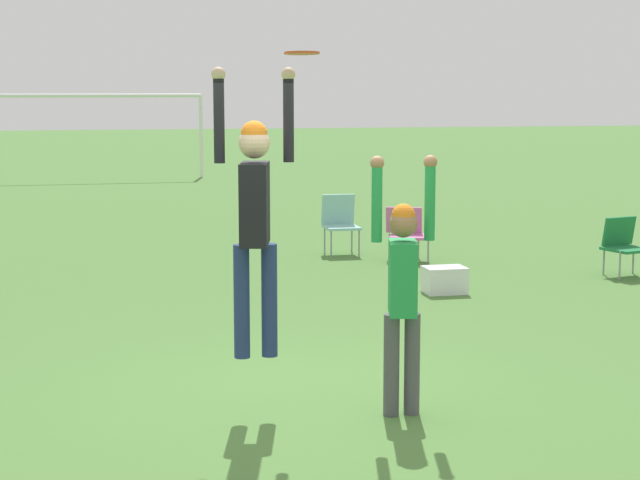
{
  "coord_description": "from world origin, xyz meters",
  "views": [
    {
      "loc": [
        -1.65,
        -8.09,
        2.45
      ],
      "look_at": [
        0.18,
        -0.13,
        1.3
      ],
      "focal_mm": 60.0,
      "sensor_mm": 36.0,
      "label": 1
    }
  ],
  "objects_px": {
    "frisbee": "(302,53)",
    "cooler_box": "(445,280)",
    "camping_chair_1": "(407,230)",
    "camping_chair_2": "(340,220)",
    "person_jumping": "(255,205)",
    "person_defending": "(403,281)",
    "camping_chair_0": "(624,242)"
  },
  "relations": [
    {
      "from": "camping_chair_1",
      "to": "person_jumping",
      "type": "bearing_deg",
      "value": 86.81
    },
    {
      "from": "frisbee",
      "to": "camping_chair_0",
      "type": "relative_size",
      "value": 0.33
    },
    {
      "from": "camping_chair_0",
      "to": "person_jumping",
      "type": "bearing_deg",
      "value": 26.26
    },
    {
      "from": "camping_chair_0",
      "to": "camping_chair_2",
      "type": "height_order",
      "value": "camping_chair_2"
    },
    {
      "from": "camping_chair_0",
      "to": "camping_chair_1",
      "type": "xyz_separation_m",
      "value": [
        -2.41,
        1.88,
        -0.01
      ]
    },
    {
      "from": "person_jumping",
      "to": "frisbee",
      "type": "xyz_separation_m",
      "value": [
        0.3,
        -0.27,
        1.11
      ]
    },
    {
      "from": "person_defending",
      "to": "camping_chair_2",
      "type": "relative_size",
      "value": 2.2
    },
    {
      "from": "camping_chair_1",
      "to": "cooler_box",
      "type": "height_order",
      "value": "camping_chair_1"
    },
    {
      "from": "person_jumping",
      "to": "cooler_box",
      "type": "height_order",
      "value": "person_jumping"
    },
    {
      "from": "camping_chair_0",
      "to": "cooler_box",
      "type": "relative_size",
      "value": 1.54
    },
    {
      "from": "person_jumping",
      "to": "frisbee",
      "type": "distance_m",
      "value": 1.18
    },
    {
      "from": "frisbee",
      "to": "cooler_box",
      "type": "height_order",
      "value": "frisbee"
    },
    {
      "from": "frisbee",
      "to": "camping_chair_0",
      "type": "bearing_deg",
      "value": 43.75
    },
    {
      "from": "camping_chair_2",
      "to": "camping_chair_0",
      "type": "bearing_deg",
      "value": 139.96
    },
    {
      "from": "camping_chair_1",
      "to": "person_defending",
      "type": "bearing_deg",
      "value": 95.12
    },
    {
      "from": "person_defending",
      "to": "camping_chair_0",
      "type": "xyz_separation_m",
      "value": [
        4.7,
        5.22,
        -0.59
      ]
    },
    {
      "from": "cooler_box",
      "to": "frisbee",
      "type": "bearing_deg",
      "value": -120.79
    },
    {
      "from": "person_defending",
      "to": "cooler_box",
      "type": "xyz_separation_m",
      "value": [
        1.97,
        4.59,
        -0.87
      ]
    },
    {
      "from": "camping_chair_2",
      "to": "person_jumping",
      "type": "bearing_deg",
      "value": 71.63
    },
    {
      "from": "frisbee",
      "to": "cooler_box",
      "type": "bearing_deg",
      "value": 59.21
    },
    {
      "from": "frisbee",
      "to": "camping_chair_0",
      "type": "height_order",
      "value": "frisbee"
    },
    {
      "from": "camping_chair_1",
      "to": "camping_chair_2",
      "type": "height_order",
      "value": "camping_chair_2"
    },
    {
      "from": "camping_chair_2",
      "to": "frisbee",
      "type": "bearing_deg",
      "value": 74.22
    },
    {
      "from": "camping_chair_0",
      "to": "camping_chair_2",
      "type": "distance_m",
      "value": 4.19
    },
    {
      "from": "person_jumping",
      "to": "frisbee",
      "type": "relative_size",
      "value": 8.51
    },
    {
      "from": "camping_chair_1",
      "to": "camping_chair_0",
      "type": "bearing_deg",
      "value": 165.1
    },
    {
      "from": "camping_chair_1",
      "to": "cooler_box",
      "type": "distance_m",
      "value": 2.54
    },
    {
      "from": "frisbee",
      "to": "camping_chair_2",
      "type": "relative_size",
      "value": 0.28
    },
    {
      "from": "person_jumping",
      "to": "cooler_box",
      "type": "relative_size",
      "value": 4.29
    },
    {
      "from": "frisbee",
      "to": "camping_chair_2",
      "type": "height_order",
      "value": "frisbee"
    },
    {
      "from": "camping_chair_2",
      "to": "cooler_box",
      "type": "bearing_deg",
      "value": 98.35
    },
    {
      "from": "person_jumping",
      "to": "frisbee",
      "type": "bearing_deg",
      "value": -118.54
    }
  ]
}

